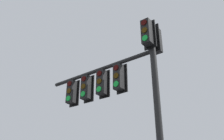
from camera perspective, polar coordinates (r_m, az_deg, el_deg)
The scene contains 1 object.
signal_mast_assembly at distance 8.79m, azimuth 1.96°, elevation -3.06°, with size 3.72×3.61×6.86m.
Camera 1 is at (-2.41, -7.62, 1.42)m, focal length 42.36 mm.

